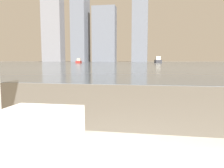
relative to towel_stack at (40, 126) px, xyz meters
name	(u,v)px	position (x,y,z in m)	size (l,w,h in m)	color
towel_stack	(40,126)	(0.00, 0.00, 0.00)	(0.27, 0.19, 0.12)	white
harbor_water	(148,63)	(0.04, 61.15, -0.54)	(180.00, 110.00, 0.01)	slate
harbor_boat_0	(79,61)	(-18.52, 56.18, -0.08)	(1.75, 3.64, 1.31)	maroon
harbor_boat_2	(158,61)	(2.91, 67.81, 0.16)	(2.17, 5.37, 1.97)	#2D2D33
skyline_tower_0	(53,22)	(-53.61, 117.15, 21.81)	(11.13, 7.07, 44.72)	slate
skyline_tower_1	(80,25)	(-37.52, 117.15, 19.51)	(7.70, 11.93, 40.11)	slate
skyline_tower_2	(104,35)	(-24.09, 117.15, 14.12)	(12.47, 6.94, 29.34)	slate
skyline_tower_3	(140,7)	(-4.88, 117.15, 27.87)	(7.99, 11.00, 56.84)	slate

